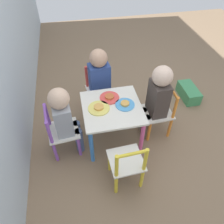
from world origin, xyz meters
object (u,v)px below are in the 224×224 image
child_front (157,96)px  plate_back (99,108)px  chair_purple (61,132)px  chair_yellow (127,164)px  plate_front (125,104)px  child_back (65,116)px  chair_red (99,90)px  child_right (100,78)px  kids_table (112,113)px  storage_bin (188,93)px  plate_right (109,97)px  chair_orange (159,112)px

child_front → plate_back: (-0.02, 0.52, -0.03)m
chair_purple → plate_back: bearing=-88.3°
chair_yellow → plate_front: chair_yellow is taller
chair_purple → child_back: size_ratio=0.71×
chair_red → child_front: size_ratio=0.67×
child_right → chair_purple: bearing=-139.1°
chair_red → chair_purple: bearing=-135.2°
chair_purple → child_right: child_right is taller
child_right → plate_back: child_right is taller
kids_table → chair_purple: bearing=95.3°
chair_red → storage_bin: chair_red is taller
plate_right → plate_front: 0.16m
chair_yellow → plate_front: (0.47, -0.09, 0.19)m
child_front → storage_bin: (0.41, -0.60, -0.39)m
child_back → chair_purple: bearing=90.0°
child_front → plate_front: size_ratio=4.53×
chair_orange → chair_yellow: size_ratio=1.00×
chair_orange → chair_yellow: bearing=-44.7°
child_back → plate_back: 0.29m
plate_front → storage_bin: (0.43, -0.89, -0.36)m
chair_orange → child_front: size_ratio=0.67×
kids_table → plate_front: size_ratio=3.04×
chair_purple → chair_yellow: same height
child_right → storage_bin: bearing=-4.3°
child_front → storage_bin: child_front is taller
child_back → plate_front: child_back is taller
chair_yellow → kids_table: bearing=-90.0°
chair_yellow → plate_front: 0.51m
chair_red → plate_right: 0.40m
chair_yellow → plate_right: (0.58, 0.02, 0.19)m
child_back → plate_right: (0.15, -0.40, 0.00)m
child_back → chair_yellow: bearing=-140.4°
child_back → storage_bin: 1.53m
plate_back → child_right: bearing=-10.4°
chair_orange → child_back: child_back is taller
child_back → storage_bin: child_back is taller
chair_orange → child_back: 0.89m
chair_orange → plate_back: bearing=-90.4°
kids_table → plate_back: plate_back is taller
child_front → plate_right: bearing=-105.8°
chair_purple → child_front: 0.90m
child_front → chair_orange: bearing=90.0°
storage_bin → chair_red: bearing=88.1°
child_front → storage_bin: bearing=122.4°
kids_table → plate_front: 0.14m
chair_red → child_front: 0.67m
chair_orange → child_right: (0.39, 0.51, 0.20)m
child_back → plate_front: size_ratio=4.22×
chair_yellow → child_right: size_ratio=0.68×
child_right → child_back: child_right is taller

